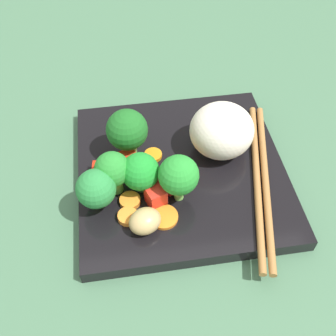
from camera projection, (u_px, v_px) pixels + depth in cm
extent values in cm
cube|color=#446D4F|center=(181.00, 181.00, 51.46)|extent=(110.00, 110.00, 2.00)
cube|color=black|center=(181.00, 172.00, 50.03)|extent=(25.23, 25.23, 1.75)
ellipsoid|color=white|center=(222.00, 131.00, 48.79)|extent=(9.01, 8.85, 6.56)
cylinder|color=#659F52|center=(142.00, 183.00, 46.72)|extent=(2.04, 2.04, 1.63)
sphere|color=#1F912D|center=(140.00, 172.00, 44.68)|extent=(4.31, 4.31, 4.31)
cylinder|color=#83AF54|center=(130.00, 147.00, 49.89)|extent=(1.98, 2.15, 2.47)
sphere|color=#1D6522|center=(127.00, 130.00, 47.48)|extent=(4.95, 4.95, 4.95)
cylinder|color=#71AD4C|center=(97.00, 201.00, 45.13)|extent=(1.16, 1.29, 1.65)
sphere|color=#2B853F|center=(96.00, 189.00, 43.20)|extent=(4.36, 4.36, 4.36)
cylinder|color=#6DA848|center=(178.00, 191.00, 45.53)|extent=(1.79, 1.69, 2.56)
sphere|color=green|center=(179.00, 175.00, 43.39)|extent=(4.47, 4.47, 4.47)
cylinder|color=#589E3C|center=(116.00, 184.00, 46.26)|extent=(1.83, 1.93, 2.29)
sphere|color=#298931|center=(112.00, 169.00, 44.25)|extent=(3.98, 3.98, 3.98)
cylinder|color=orange|center=(178.00, 167.00, 48.91)|extent=(3.13, 3.13, 0.68)
cylinder|color=gold|center=(146.00, 167.00, 48.92)|extent=(2.49, 2.49, 0.66)
cylinder|color=orange|center=(128.00, 216.00, 44.34)|extent=(2.60, 2.60, 0.66)
cylinder|color=orange|center=(130.00, 201.00, 45.75)|extent=(3.24, 3.24, 0.60)
cylinder|color=orange|center=(153.00, 155.00, 50.31)|extent=(2.82, 2.82, 0.49)
cylinder|color=orange|center=(164.00, 217.00, 44.46)|extent=(4.01, 4.01, 0.42)
cube|color=red|center=(173.00, 179.00, 47.07)|extent=(3.89, 3.82, 1.72)
cube|color=red|center=(127.00, 161.00, 48.85)|extent=(3.26, 3.20, 1.66)
cube|color=red|center=(156.00, 196.00, 45.06)|extent=(2.57, 2.61, 2.36)
cube|color=red|center=(100.00, 170.00, 48.00)|extent=(1.96, 2.23, 1.58)
ellipsoid|color=tan|center=(145.00, 221.00, 42.82)|extent=(4.48, 4.21, 2.59)
cylinder|color=#A56F3A|center=(265.00, 179.00, 47.64)|extent=(6.29, 23.98, 0.80)
cylinder|color=#A56F3A|center=(257.00, 179.00, 47.70)|extent=(6.29, 23.98, 0.80)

